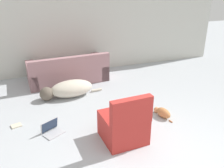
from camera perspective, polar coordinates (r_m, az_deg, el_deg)
The scene contains 8 objects.
wall_back at distance 6.99m, azimuth -4.49°, elevation 13.85°, with size 7.59×0.06×2.68m.
couch at distance 6.50m, azimuth -10.04°, elevation 2.76°, with size 2.02×1.03×0.75m.
dog at distance 5.69m, azimuth -9.92°, elevation -1.16°, with size 1.44×0.59×0.36m.
cat at distance 4.97m, azimuth 11.49°, elevation -6.40°, with size 0.25×0.51×0.18m.
laptop_open at distance 4.55m, azimuth -13.66°, elevation -9.91°, with size 0.43×0.40×0.23m.
book_cream at distance 4.94m, azimuth -21.02°, elevation -8.88°, with size 0.21×0.17×0.02m.
book_black at distance 5.43m, azimuth 6.86°, elevation -4.21°, with size 0.24×0.17×0.02m.
side_chair at distance 4.13m, azimuth 2.79°, elevation -9.35°, with size 0.72×0.72×0.89m.
Camera 1 is at (-1.69, -2.17, 2.56)m, focal length 40.00 mm.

